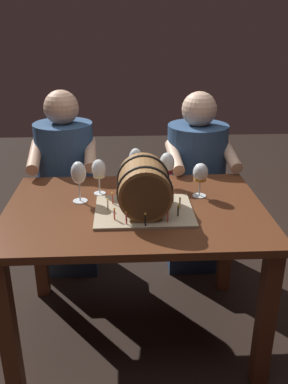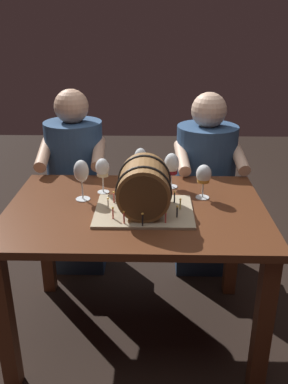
{
  "view_description": "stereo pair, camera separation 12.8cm",
  "coord_description": "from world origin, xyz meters",
  "views": [
    {
      "loc": [
        -0.05,
        -1.77,
        1.56
      ],
      "look_at": [
        0.04,
        -0.05,
        0.83
      ],
      "focal_mm": 38.67,
      "sensor_mm": 36.0,
      "label": 1
    },
    {
      "loc": [
        0.08,
        -1.77,
        1.56
      ],
      "look_at": [
        0.04,
        -0.05,
        0.83
      ],
      "focal_mm": 38.67,
      "sensor_mm": 36.0,
      "label": 2
    }
  ],
  "objects": [
    {
      "name": "ground_plane",
      "position": [
        0.0,
        0.0,
        0.0
      ],
      "size": [
        8.0,
        8.0,
        0.0
      ],
      "primitive_type": "plane",
      "color": "black"
    },
    {
      "name": "wine_glass_empty",
      "position": [
        -0.26,
        0.08,
        0.88
      ],
      "size": [
        0.07,
        0.07,
        0.2
      ],
      "color": "white",
      "rests_on": "dining_table"
    },
    {
      "name": "barrel_cake",
      "position": [
        0.04,
        -0.05,
        0.85
      ],
      "size": [
        0.45,
        0.35,
        0.25
      ],
      "color": "tan",
      "rests_on": "dining_table"
    },
    {
      "name": "wine_glass_red",
      "position": [
        0.18,
        0.26,
        0.85
      ],
      "size": [
        0.08,
        0.08,
        0.19
      ],
      "color": "white",
      "rests_on": "dining_table"
    },
    {
      "name": "dining_table",
      "position": [
        0.0,
        0.0,
        0.62
      ],
      "size": [
        1.22,
        0.85,
        0.73
      ],
      "color": "#562D19",
      "rests_on": "ground"
    },
    {
      "name": "person_seated_left",
      "position": [
        -0.41,
        0.67,
        0.55
      ],
      "size": [
        0.4,
        0.49,
        1.18
      ],
      "color": "#1B2D46",
      "rests_on": "ground"
    },
    {
      "name": "person_seated_right",
      "position": [
        0.41,
        0.67,
        0.55
      ],
      "size": [
        0.42,
        0.49,
        1.16
      ],
      "color": "#1B2D46",
      "rests_on": "ground"
    },
    {
      "name": "wine_glass_amber",
      "position": [
        0.33,
        0.12,
        0.85
      ],
      "size": [
        0.07,
        0.07,
        0.17
      ],
      "color": "white",
      "rests_on": "dining_table"
    },
    {
      "name": "wine_glass_white",
      "position": [
        -0.17,
        0.17,
        0.86
      ],
      "size": [
        0.07,
        0.07,
        0.18
      ],
      "color": "white",
      "rests_on": "dining_table"
    },
    {
      "name": "wine_glass_rose",
      "position": [
        0.01,
        0.3,
        0.86
      ],
      "size": [
        0.07,
        0.07,
        0.2
      ],
      "color": "white",
      "rests_on": "dining_table"
    }
  ]
}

